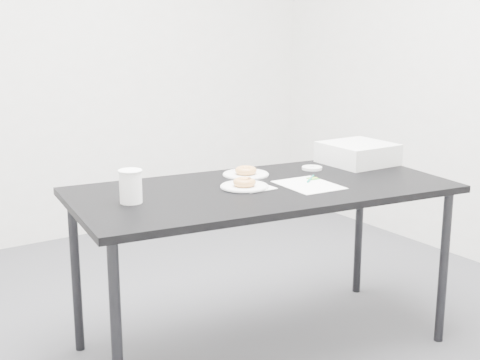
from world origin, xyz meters
TOP-DOWN VIEW (x-y plane):
  - floor at (0.00, 0.00)m, footprint 4.00×4.00m
  - wall_back at (0.00, 2.00)m, footprint 4.00×0.02m
  - table at (0.20, -0.09)m, footprint 1.79×1.02m
  - scorecard at (0.39, -0.18)m, footprint 0.25×0.30m
  - logo_patch at (0.48, -0.11)m, footprint 0.05×0.05m
  - pen at (0.46, -0.11)m, footprint 0.11×0.09m
  - napkin at (0.15, -0.09)m, footprint 0.15×0.15m
  - plate_near at (0.12, -0.06)m, footprint 0.22×0.22m
  - donut_near at (0.12, -0.06)m, footprint 0.11×0.11m
  - plate_far at (0.26, 0.14)m, footprint 0.22×0.22m
  - donut_far at (0.26, 0.14)m, footprint 0.11×0.11m
  - coffee_cup at (-0.41, -0.01)m, footprint 0.09×0.09m
  - cup_lid at (0.61, 0.06)m, footprint 0.10×0.10m
  - bakery_box at (0.90, 0.04)m, footprint 0.33×0.33m

SIDE VIEW (x-z plane):
  - floor at x=0.00m, z-range 0.00..0.00m
  - table at x=0.20m, z-range 0.33..1.11m
  - scorecard at x=0.39m, z-range 0.78..0.78m
  - napkin at x=0.15m, z-range 0.78..0.78m
  - plate_far at x=0.26m, z-range 0.78..0.78m
  - logo_patch at x=0.48m, z-range 0.78..0.78m
  - plate_near at x=0.12m, z-range 0.78..0.78m
  - pen at x=0.46m, z-range 0.78..0.79m
  - cup_lid at x=0.61m, z-range 0.78..0.79m
  - donut_far at x=0.26m, z-range 0.78..0.82m
  - donut_near at x=0.12m, z-range 0.78..0.82m
  - bakery_box at x=0.90m, z-range 0.78..0.88m
  - coffee_cup at x=-0.41m, z-range 0.78..0.91m
  - wall_back at x=0.00m, z-range 0.00..2.70m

